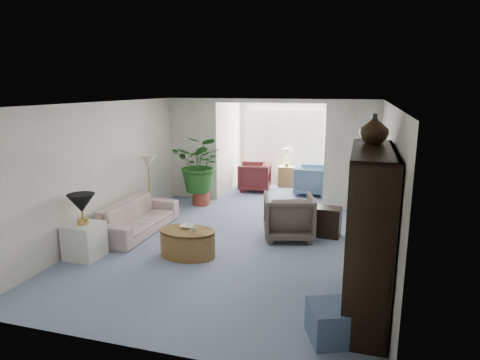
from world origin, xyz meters
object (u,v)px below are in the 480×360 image
(table_lamp, at_px, (81,203))
(floor_lamp, at_px, (148,162))
(sofa, at_px, (137,217))
(plant_pot, at_px, (201,198))
(coffee_bowl, at_px, (187,226))
(sunroom_chair_maroon, at_px, (254,177))
(sunroom_table, at_px, (287,176))
(coffee_cup, at_px, (193,230))
(framed_picture, at_px, (386,160))
(side_table_dark, at_px, (328,222))
(end_table, at_px, (85,241))
(sunroom_chair_blue, at_px, (310,180))
(wingback_chair, at_px, (289,216))
(cabinet_urn, at_px, (374,129))
(entertainment_cabinet, at_px, (368,233))
(coffee_table, at_px, (188,243))
(ottoman, at_px, (333,322))

(table_lamp, distance_m, floor_lamp, 2.17)
(sofa, relative_size, plant_pot, 5.14)
(coffee_bowl, bearing_deg, floor_lamp, 134.77)
(sunroom_chair_maroon, xyz_separation_m, sunroom_table, (0.75, 0.75, -0.10))
(coffee_cup, bearing_deg, coffee_bowl, 135.00)
(framed_picture, height_order, side_table_dark, framed_picture)
(table_lamp, distance_m, coffee_cup, 1.85)
(coffee_cup, bearing_deg, end_table, -165.98)
(coffee_bowl, bearing_deg, sunroom_chair_blue, 71.76)
(table_lamp, xyz_separation_m, coffee_cup, (1.75, 0.44, -0.43))
(coffee_bowl, height_order, wingback_chair, wingback_chair)
(side_table_dark, bearing_deg, cabinet_urn, -72.84)
(cabinet_urn, bearing_deg, coffee_bowl, 168.21)
(sunroom_chair_maroon, bearing_deg, coffee_cup, -4.04)
(framed_picture, relative_size, sunroom_chair_maroon, 0.60)
(sofa, distance_m, entertainment_cabinet, 4.65)
(framed_picture, relative_size, coffee_cup, 4.74)
(framed_picture, xyz_separation_m, coffee_bowl, (-3.10, -0.30, -1.22))
(coffee_table, height_order, ottoman, coffee_table)
(end_table, xyz_separation_m, coffee_table, (1.60, 0.54, -0.07))
(wingback_chair, bearing_deg, table_lamp, 16.10)
(cabinet_urn, bearing_deg, sunroom_table, 109.60)
(floor_lamp, bearing_deg, side_table_dark, 0.06)
(end_table, distance_m, table_lamp, 0.64)
(entertainment_cabinet, distance_m, ottoman, 1.15)
(coffee_cup, bearing_deg, sunroom_chair_maroon, 92.30)
(plant_pot, bearing_deg, sunroom_chair_blue, 35.58)
(coffee_table, distance_m, coffee_bowl, 0.27)
(cabinet_urn, bearing_deg, entertainment_cabinet, -90.00)
(sunroom_chair_blue, bearing_deg, wingback_chair, 173.78)
(sunroom_table, bearing_deg, floor_lamp, -120.64)
(sofa, xyz_separation_m, cabinet_urn, (4.22, -1.31, 1.95))
(plant_pot, relative_size, sunroom_table, 0.70)
(coffee_cup, xyz_separation_m, entertainment_cabinet, (2.67, -0.90, 0.53))
(coffee_bowl, bearing_deg, end_table, -157.66)
(side_table_dark, bearing_deg, framed_picture, -53.99)
(framed_picture, relative_size, end_table, 0.86)
(coffee_table, height_order, entertainment_cabinet, entertainment_cabinet)
(table_lamp, bearing_deg, wingback_chair, 31.16)
(end_table, height_order, coffee_cup, end_table)
(coffee_cup, distance_m, ottoman, 2.87)
(end_table, xyz_separation_m, sunroom_table, (2.31, 5.96, -0.01))
(framed_picture, xyz_separation_m, coffee_cup, (-2.90, -0.50, -1.20))
(ottoman, bearing_deg, sunroom_chair_maroon, 111.54)
(coffee_table, distance_m, side_table_dark, 2.70)
(wingback_chair, bearing_deg, sofa, -5.09)
(coffee_cup, bearing_deg, coffee_table, 146.31)
(wingback_chair, distance_m, ottoman, 3.22)
(sunroom_chair_maroon, distance_m, sunroom_table, 1.06)
(end_table, height_order, table_lamp, table_lamp)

